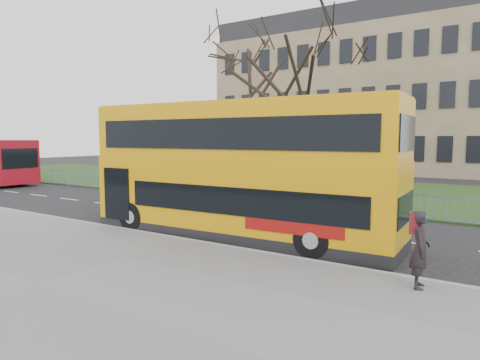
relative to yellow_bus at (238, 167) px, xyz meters
The scene contains 9 objects.
ground 2.67m from the yellow_bus, behind, with size 120.00×120.00×0.00m, color black.
pavement 7.28m from the yellow_bus, 98.69° to the right, with size 80.00×10.50×0.12m, color slate.
kerb 3.05m from the yellow_bus, 123.08° to the right, with size 80.00×0.20×0.14m, color gray.
grass_verge 14.50m from the yellow_bus, 94.17° to the left, with size 80.00×15.40×0.08m, color #213513.
guard_railing 6.91m from the yellow_bus, 99.00° to the left, with size 40.00×0.12×1.10m, color #6891B8, non-canonical shape.
bare_tree 11.31m from the yellow_bus, 112.08° to the left, with size 8.26×8.26×11.80m, color black, non-canonical shape.
civic_building 35.76m from the yellow_bus, 99.80° to the left, with size 30.00×15.00×14.00m, color #78664C.
yellow_bus is the anchor object (origin of this frame).
pedestrian 6.88m from the yellow_bus, 19.75° to the right, with size 0.63×0.42×1.74m, color black.
Camera 1 is at (9.10, -12.15, 3.45)m, focal length 32.00 mm.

